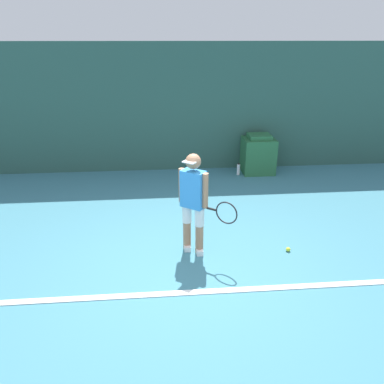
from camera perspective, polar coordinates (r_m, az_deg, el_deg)
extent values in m
plane|color=teal|center=(5.41, -0.36, -11.63)|extent=(24.00, 24.00, 0.00)
cube|color=#2D564C|center=(8.99, -2.71, 12.55)|extent=(24.00, 0.10, 2.96)
cube|color=white|center=(4.98, 0.17, -15.05)|extent=(21.60, 0.10, 0.01)
cylinder|color=#A37556|center=(5.77, -0.76, -6.61)|extent=(0.12, 0.12, 0.46)
cylinder|color=white|center=(5.60, -0.78, -3.28)|extent=(0.14, 0.14, 0.28)
cube|color=white|center=(5.86, -0.75, -8.24)|extent=(0.10, 0.24, 0.08)
cylinder|color=#A37556|center=(5.67, 1.13, -7.18)|extent=(0.12, 0.12, 0.46)
cylinder|color=white|center=(5.49, 1.16, -3.80)|extent=(0.14, 0.14, 0.28)
cube|color=white|center=(5.77, 1.12, -8.83)|extent=(0.10, 0.24, 0.08)
cube|color=#338CE0|center=(5.37, 0.19, 0.46)|extent=(0.39, 0.36, 0.55)
sphere|color=#A37556|center=(5.23, 0.19, 4.68)|extent=(0.22, 0.22, 0.22)
cube|color=white|center=(5.14, -0.39, 4.60)|extent=(0.22, 0.20, 0.02)
cylinder|color=#A37556|center=(5.46, -1.58, 1.02)|extent=(0.09, 0.09, 0.52)
cylinder|color=#A37556|center=(5.27, 2.01, 0.20)|extent=(0.09, 0.09, 0.52)
cylinder|color=black|center=(5.34, 2.86, -2.58)|extent=(0.17, 0.14, 0.03)
torus|color=black|center=(5.23, 5.28, -3.19)|extent=(0.28, 0.22, 0.34)
sphere|color=#D1E533|center=(5.98, 14.44, -8.46)|extent=(0.07, 0.07, 0.07)
cube|color=#28663D|center=(9.11, 10.03, 5.49)|extent=(0.74, 0.66, 0.83)
cube|color=#28663D|center=(8.99, 10.23, 8.33)|extent=(0.52, 0.46, 0.10)
cylinder|color=white|center=(8.95, 7.10, 3.42)|extent=(0.08, 0.08, 0.26)
cylinder|color=black|center=(8.91, 7.14, 4.28)|extent=(0.04, 0.04, 0.02)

